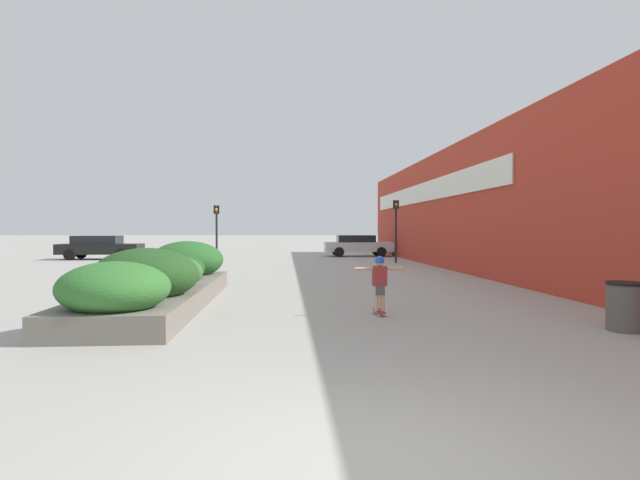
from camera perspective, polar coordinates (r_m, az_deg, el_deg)
ground_plane at (r=4.22m, az=5.95°, el=-24.38°), size 300.00×300.00×0.00m
building_wall_right at (r=21.83m, az=16.54°, el=3.72°), size 0.67×37.96×5.56m
planter_box at (r=12.63m, az=-17.50°, el=-4.12°), size 2.25×8.61×1.46m
skateboard at (r=10.77m, az=6.81°, el=-8.16°), size 0.22×0.60×0.09m
skateboarder at (r=10.67m, az=6.82°, el=-4.29°), size 1.09×0.20×1.17m
trash_bin at (r=10.52m, az=31.50°, el=-6.49°), size 0.64×0.64×0.88m
car_leftmost at (r=34.83m, az=19.29°, el=-0.58°), size 4.07×1.96×1.44m
car_center_left at (r=32.96m, az=-23.87°, el=-0.71°), size 4.77×1.90×1.43m
car_center_right at (r=33.67m, az=4.34°, el=-0.57°), size 4.53×1.90×1.42m
traffic_light_left at (r=27.05m, az=-11.74°, el=1.88°), size 0.28×0.30×3.09m
traffic_light_right at (r=27.15m, az=8.67°, el=2.26°), size 0.28×0.30×3.39m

